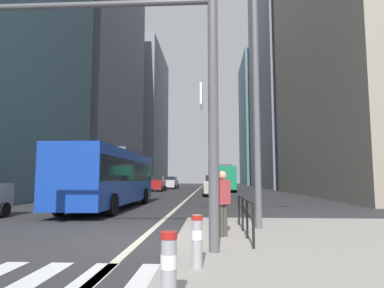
{
  "coord_description": "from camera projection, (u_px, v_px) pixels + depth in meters",
  "views": [
    {
      "loc": [
        1.89,
        -8.86,
        1.64
      ],
      "look_at": [
        0.2,
        21.0,
        4.79
      ],
      "focal_mm": 30.73,
      "sensor_mm": 36.0,
      "label": 1
    }
  ],
  "objects": [
    {
      "name": "city_bus_blue_oncoming",
      "position": [
        111.0,
        175.0,
        18.2
      ],
      "size": [
        2.72,
        11.23,
        3.4
      ],
      "color": "#14389E",
      "rests_on": "ground"
    },
    {
      "name": "car_receding_far",
      "position": [
        214.0,
        186.0,
        30.76
      ],
      "size": [
        2.09,
        4.37,
        1.94
      ],
      "color": "#B2A899",
      "rests_on": "ground"
    },
    {
      "name": "office_tower_left_mid",
      "position": [
        93.0,
        73.0,
        50.08
      ],
      "size": [
        10.71,
        24.47,
        35.24
      ],
      "primitive_type": "cube",
      "color": "slate",
      "rests_on": "ground"
    },
    {
      "name": "lane_centre_line",
      "position": [
        195.0,
        193.0,
        38.52
      ],
      "size": [
        0.2,
        80.0,
        0.01
      ],
      "primitive_type": "cube",
      "color": "beige",
      "rests_on": "ground"
    },
    {
      "name": "car_oncoming_mid",
      "position": [
        157.0,
        184.0,
        42.82
      ],
      "size": [
        2.09,
        4.4,
        1.94
      ],
      "color": "maroon",
      "rests_on": "ground"
    },
    {
      "name": "city_bus_red_receding",
      "position": [
        225.0,
        177.0,
        42.83
      ],
      "size": [
        2.88,
        10.8,
        3.4
      ],
      "color": "#198456",
      "rests_on": "ground"
    },
    {
      "name": "pedestrian_waiting",
      "position": [
        222.0,
        200.0,
        8.59
      ],
      "size": [
        0.43,
        0.44,
        1.7
      ],
      "color": "#423D38",
      "rests_on": "median_island"
    },
    {
      "name": "traffic_signal_gantry",
      "position": [
        117.0,
        65.0,
        7.22
      ],
      "size": [
        6.29,
        0.65,
        6.0
      ],
      "color": "#515156",
      "rests_on": "median_island"
    },
    {
      "name": "car_oncoming_far",
      "position": [
        171.0,
        183.0,
        52.39
      ],
      "size": [
        2.19,
        4.63,
        1.94
      ],
      "color": "silver",
      "rests_on": "ground"
    },
    {
      "name": "bollard_front",
      "position": [
        169.0,
        267.0,
        3.76
      ],
      "size": [
        0.2,
        0.2,
        0.88
      ],
      "color": "#99999E",
      "rests_on": "median_island"
    },
    {
      "name": "office_tower_right_mid",
      "position": [
        292.0,
        64.0,
        60.67
      ],
      "size": [
        12.62,
        25.92,
        45.42
      ],
      "primitive_type": "cube",
      "color": "slate",
      "rests_on": "ground"
    },
    {
      "name": "street_lamp_post",
      "position": [
        255.0,
        64.0,
        10.44
      ],
      "size": [
        5.5,
        0.32,
        8.0
      ],
      "color": "#56565B",
      "rests_on": "median_island"
    },
    {
      "name": "office_tower_right_far",
      "position": [
        268.0,
        122.0,
        86.37
      ],
      "size": [
        13.4,
        19.36,
        32.97
      ],
      "primitive_type": "cube",
      "color": "slate",
      "rests_on": "ground"
    },
    {
      "name": "bollard_left",
      "position": [
        197.0,
        238.0,
        5.56
      ],
      "size": [
        0.2,
        0.2,
        0.87
      ],
      "color": "#99999E",
      "rests_on": "median_island"
    },
    {
      "name": "pedestrian_railing",
      "position": [
        245.0,
        208.0,
        8.88
      ],
      "size": [
        0.06,
        3.67,
        0.98
      ],
      "color": "black",
      "rests_on": "median_island"
    },
    {
      "name": "median_island",
      "position": [
        370.0,
        248.0,
        7.44
      ],
      "size": [
        9.0,
        10.0,
        0.15
      ],
      "primitive_type": "cube",
      "color": "gray",
      "rests_on": "ground"
    },
    {
      "name": "car_receding_near",
      "position": [
        217.0,
        182.0,
        54.34
      ],
      "size": [
        2.08,
        4.55,
        1.94
      ],
      "color": "#232838",
      "rests_on": "ground"
    },
    {
      "name": "ground_plane",
      "position": [
        189.0,
        197.0,
        28.59
      ],
      "size": [
        160.0,
        160.0,
        0.0
      ],
      "primitive_type": "plane",
      "color": "#303033"
    },
    {
      "name": "office_tower_left_far",
      "position": [
        136.0,
        118.0,
        79.31
      ],
      "size": [
        12.6,
        22.89,
        32.39
      ],
      "primitive_type": "cube",
      "color": "slate",
      "rests_on": "ground"
    },
    {
      "name": "city_bus_red_distant",
      "position": [
        219.0,
        178.0,
        65.0
      ],
      "size": [
        2.87,
        11.49,
        3.4
      ],
      "color": "#198456",
      "rests_on": "ground"
    }
  ]
}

